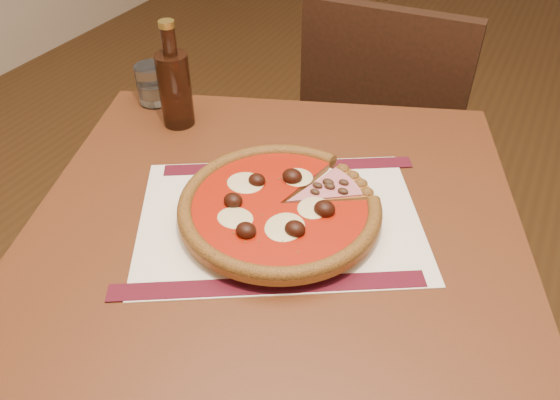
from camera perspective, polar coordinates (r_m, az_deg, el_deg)
The scene contains 8 objects.
table at distance 0.96m, azimuth -0.54°, elevation -6.74°, with size 1.03×1.03×0.75m.
chair_far at distance 1.60m, azimuth 10.82°, elevation 7.31°, with size 0.44×0.44×0.89m.
placemat at distance 0.89m, azimuth -0.04°, elevation -1.99°, with size 0.46×0.33×0.00m, color white.
plate at distance 0.89m, azimuth -0.04°, elevation -1.51°, with size 0.29×0.29×0.02m, color white.
pizza at distance 0.87m, azimuth -0.06°, elevation -0.53°, with size 0.33×0.33×0.04m.
ham_slice at distance 0.91m, azimuth 5.95°, elevation 0.98°, with size 0.12×0.14×0.02m.
water_glass at distance 1.22m, azimuth -13.13°, elevation 11.70°, with size 0.07×0.07×0.08m, color white.
bottle at distance 1.11m, azimuth -10.94°, elevation 11.62°, with size 0.06×0.06×0.21m.
Camera 1 is at (0.05, -1.44, 1.34)m, focal length 35.00 mm.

